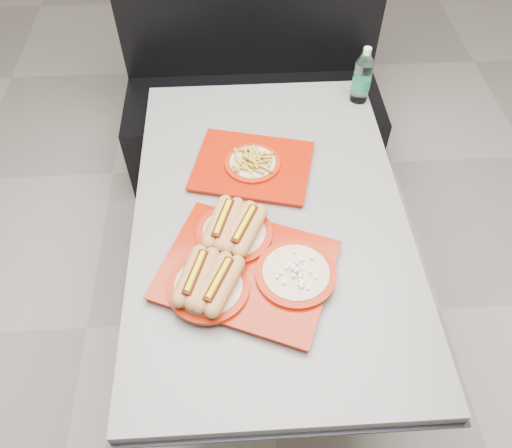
{
  "coord_description": "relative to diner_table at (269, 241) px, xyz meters",
  "views": [
    {
      "loc": [
        -0.11,
        -1.07,
        2.02
      ],
      "look_at": [
        -0.05,
        -0.12,
        0.83
      ],
      "focal_mm": 35.0,
      "sensor_mm": 36.0,
      "label": 1
    }
  ],
  "objects": [
    {
      "name": "water_bottle",
      "position": [
        0.4,
        0.57,
        0.27
      ],
      "size": [
        0.07,
        0.07,
        0.23
      ],
      "rotation": [
        0.0,
        0.0,
        0.38
      ],
      "color": "silver",
      "rests_on": "diner_table"
    },
    {
      "name": "tray_far",
      "position": [
        -0.05,
        0.2,
        0.19
      ],
      "size": [
        0.47,
        0.41,
        0.08
      ],
      "rotation": [
        0.0,
        0.0,
        -0.25
      ],
      "color": "#8F1603",
      "rests_on": "diner_table"
    },
    {
      "name": "diner_table",
      "position": [
        0.0,
        0.0,
        0.0
      ],
      "size": [
        0.92,
        1.42,
        0.75
      ],
      "color": "black",
      "rests_on": "ground"
    },
    {
      "name": "booth_bench",
      "position": [
        0.0,
        1.09,
        -0.18
      ],
      "size": [
        1.3,
        0.57,
        1.35
      ],
      "color": "black",
      "rests_on": "ground"
    },
    {
      "name": "ground",
      "position": [
        0.0,
        0.0,
        -0.58
      ],
      "size": [
        6.0,
        6.0,
        0.0
      ],
      "primitive_type": "plane",
      "color": "gray",
      "rests_on": "ground"
    },
    {
      "name": "tray_near",
      "position": [
        -0.11,
        -0.23,
        0.2
      ],
      "size": [
        0.6,
        0.54,
        0.11
      ],
      "rotation": [
        0.0,
        0.0,
        -0.4
      ],
      "color": "#8F1603",
      "rests_on": "diner_table"
    }
  ]
}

